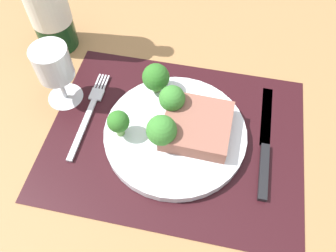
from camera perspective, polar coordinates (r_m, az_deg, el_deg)
The scene contains 11 objects.
ground_plane at distance 60.34cm, azimuth 1.17°, elevation -2.56°, with size 140.00×110.00×3.00cm, color #996D42.
placemat at distance 58.93cm, azimuth 1.20°, elevation -1.74°, with size 43.58×33.64×0.30cm, color black.
plate at distance 58.13cm, azimuth 1.21°, elevation -1.24°, with size 24.23×24.23×1.60cm, color silver.
steak at distance 56.47cm, azimuth 4.87°, elevation 0.04°, with size 10.97×10.65×2.90cm, color #8C5647.
broccoli_front_edge at distance 54.96cm, azimuth -8.31°, elevation 0.65°, with size 3.64×3.64×5.34cm.
broccoli_center at distance 60.30cm, azimuth -2.05°, elevation 8.13°, with size 4.86×4.86×5.80cm.
broccoli_near_steak at distance 53.45cm, azimuth -1.08°, elevation -0.75°, with size 4.95×4.95×5.93cm.
broccoli_back_left at distance 56.73cm, azimuth 0.69°, elevation 4.61°, with size 4.44×4.44×6.02cm.
fork at distance 62.82cm, azimuth -13.11°, elevation 2.13°, with size 2.40×19.20×0.50cm.
knife at distance 59.48cm, azimuth 15.95°, elevation -3.57°, with size 1.80×23.00×0.80cm.
wine_glass at distance 60.96cm, azimuth -18.58°, elevation 9.39°, with size 6.50×6.50×12.06cm.
Camera 1 is at (5.12, -30.61, 50.25)cm, focal length 36.37 mm.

